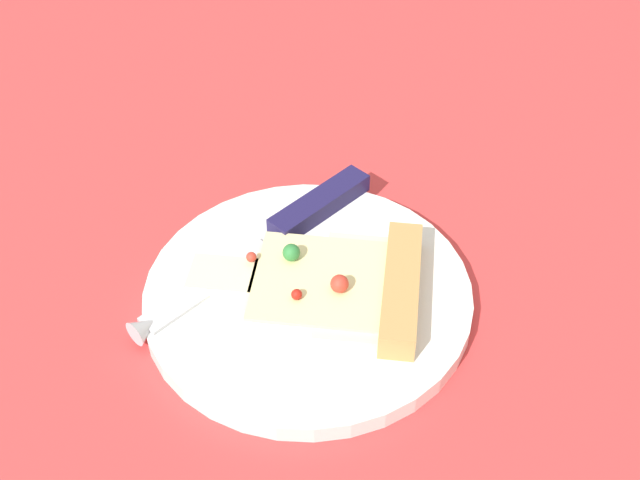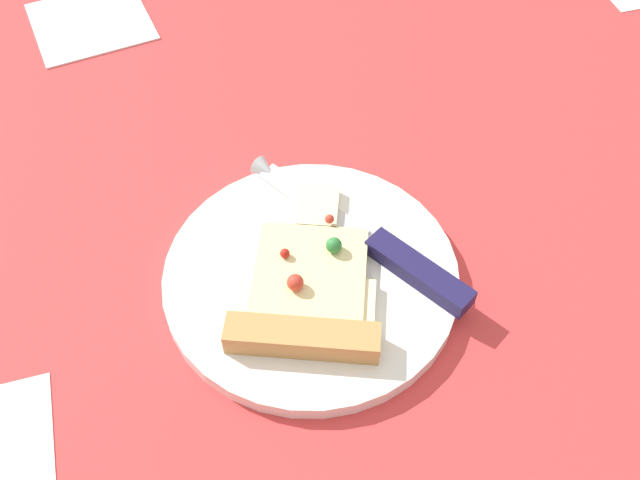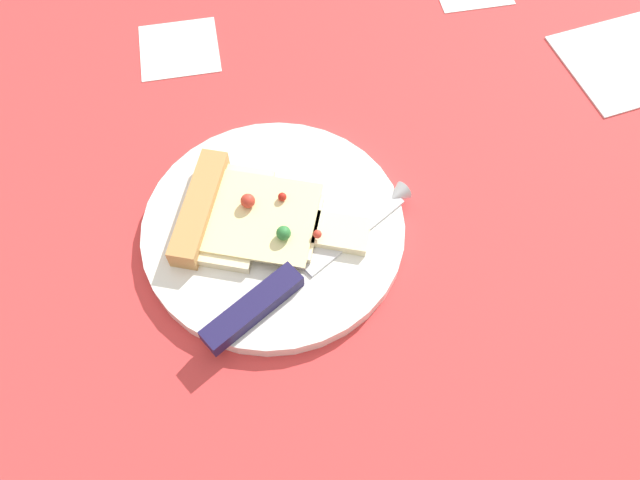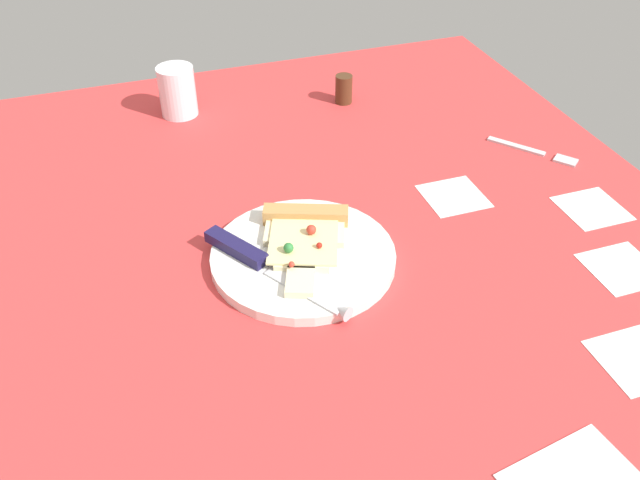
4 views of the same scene
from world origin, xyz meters
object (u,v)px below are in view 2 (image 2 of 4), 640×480
pizza_slice (308,292)px  napkin (91,21)px  knife (376,244)px  plate (311,277)px

pizza_slice → napkin: pizza_slice is taller
knife → plate: bearing=156.7°
pizza_slice → knife: size_ratio=0.89×
knife → napkin: 46.80cm
plate → knife: 6.28cm
plate → napkin: 45.20cm
knife → napkin: (-21.11, 41.72, -1.90)cm
pizza_slice → knife: bearing=46.4°
pizza_slice → napkin: size_ratio=1.46×
plate → napkin: (-15.05, 42.62, -0.55)cm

